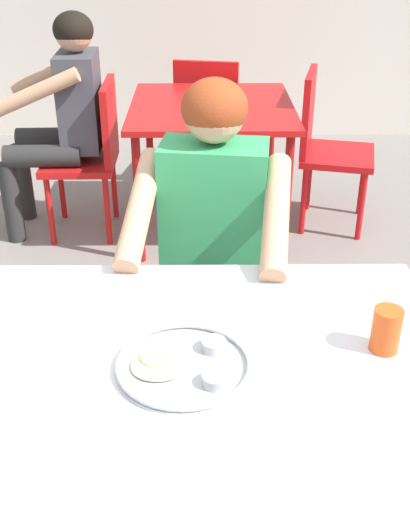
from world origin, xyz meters
TOP-DOWN VIEW (x-y plane):
  - table_foreground at (0.09, -0.04)m, footprint 1.26×0.94m
  - thali_tray at (0.09, -0.04)m, footprint 0.30×0.30m
  - drinking_cup at (0.55, 0.02)m, footprint 0.07×0.07m
  - chair_foreground at (0.18, 0.86)m, footprint 0.44×0.44m
  - diner_foreground at (0.16, 0.64)m, footprint 0.54×0.59m
  - table_background_red at (0.19, 2.18)m, footprint 0.87×0.94m
  - chair_red_left at (-0.46, 2.14)m, footprint 0.40×0.44m
  - chair_red_right at (0.82, 2.23)m, footprint 0.49×0.51m
  - chair_red_far at (0.18, 2.84)m, footprint 0.49×0.48m
  - patron_background at (-0.60, 2.17)m, footprint 0.56×0.50m

SIDE VIEW (x-z plane):
  - chair_red_left at x=-0.46m, z-range 0.06..0.91m
  - chair_red_far at x=0.18m, z-range 0.08..0.91m
  - chair_foreground at x=0.18m, z-range 0.07..0.93m
  - chair_red_right at x=0.82m, z-range 0.06..0.94m
  - table_background_red at x=0.19m, z-range 0.28..1.00m
  - table_foreground at x=0.09m, z-range 0.30..1.03m
  - patron_background at x=-0.60m, z-range 0.12..1.31m
  - diner_foreground at x=0.16m, z-range 0.12..1.31m
  - thali_tray at x=0.09m, z-range 0.73..0.76m
  - drinking_cup at x=0.55m, z-range 0.73..0.84m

